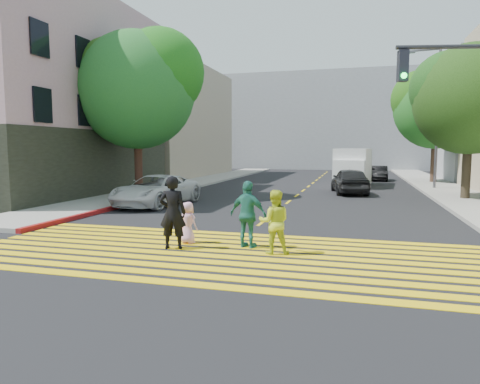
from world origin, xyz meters
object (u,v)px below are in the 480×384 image
at_px(pedestrian_extra, 248,215).
at_px(white_sedan, 156,190).
at_px(dark_car_near, 350,181).
at_px(white_van, 353,168).
at_px(tree_right_near, 472,93).
at_px(tree_left, 138,84).
at_px(tree_right_far, 438,103).
at_px(silver_car, 359,171).
at_px(pedestrian_woman, 274,222).
at_px(dark_car_parked, 379,173).
at_px(pedestrian_man, 173,212).
at_px(pedestrian_child, 188,223).

relative_size(pedestrian_extra, white_sedan, 0.35).
height_order(dark_car_near, white_van, white_van).
bearing_deg(tree_right_near, tree_left, -170.47).
xyz_separation_m(tree_right_far, silver_car, (-5.39, 3.76, -5.28)).
xyz_separation_m(pedestrian_extra, dark_car_near, (2.35, 14.86, -0.14)).
height_order(pedestrian_woman, dark_car_parked, pedestrian_woman).
height_order(tree_right_far, silver_car, tree_right_far).
distance_m(tree_left, silver_car, 21.49).
bearing_deg(silver_car, pedestrian_extra, 79.01).
height_order(white_sedan, dark_car_near, dark_car_near).
height_order(dark_car_near, silver_car, dark_car_near).
height_order(tree_left, pedestrian_man, tree_left).
height_order(silver_car, dark_car_parked, silver_car).
distance_m(tree_right_far, white_sedan, 22.56).
bearing_deg(white_sedan, tree_right_far, 55.00).
bearing_deg(pedestrian_man, white_sedan, -72.09).
xyz_separation_m(tree_right_far, white_sedan, (-14.53, -16.44, -5.26)).
bearing_deg(pedestrian_woman, pedestrian_extra, -41.30).
relative_size(pedestrian_woman, pedestrian_child, 1.38).
relative_size(tree_right_far, white_van, 1.54).
distance_m(white_sedan, silver_car, 22.17).
relative_size(tree_left, tree_right_near, 1.13).
bearing_deg(pedestrian_man, dark_car_parked, -114.92).
relative_size(tree_left, pedestrian_child, 7.64).
bearing_deg(white_van, silver_car, 92.34).
bearing_deg(white_van, white_sedan, -118.29).
height_order(pedestrian_child, dark_car_parked, dark_car_parked).
relative_size(pedestrian_man, dark_car_parked, 0.53).
height_order(pedestrian_woman, pedestrian_child, pedestrian_woman).
height_order(tree_right_far, dark_car_near, tree_right_far).
relative_size(tree_left, dark_car_parked, 2.46).
bearing_deg(dark_car_near, tree_right_near, 150.13).
relative_size(dark_car_parked, white_van, 0.64).
height_order(tree_left, tree_right_near, tree_left).
bearing_deg(dark_car_parked, tree_right_near, -73.59).
height_order(tree_right_near, white_sedan, tree_right_near).
distance_m(pedestrian_man, dark_car_parked, 27.23).
height_order(tree_right_near, dark_car_near, tree_right_near).
bearing_deg(tree_right_near, silver_car, 109.61).
distance_m(dark_car_near, silver_car, 12.46).
distance_m(tree_right_near, dark_car_near, 7.66).
xyz_separation_m(white_sedan, white_van, (8.69, 12.79, 0.54)).
height_order(tree_right_near, silver_car, tree_right_near).
distance_m(pedestrian_man, silver_car, 28.35).
distance_m(tree_right_near, pedestrian_extra, 15.74).
height_order(tree_left, silver_car, tree_left).
relative_size(tree_left, white_van, 1.56).
relative_size(tree_right_near, pedestrian_child, 6.74).
bearing_deg(pedestrian_woman, white_van, -106.31).
xyz_separation_m(dark_car_near, silver_car, (0.57, 12.45, -0.08)).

